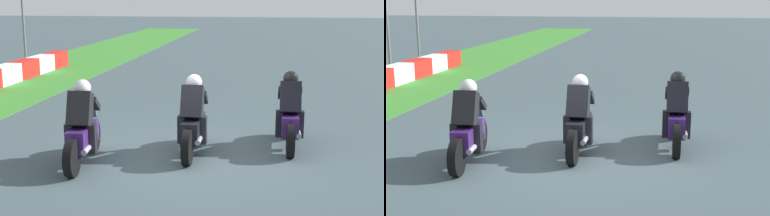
# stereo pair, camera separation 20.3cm
# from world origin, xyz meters

# --- Properties ---
(ground_plane) EXTENTS (120.00, 120.00, 0.00)m
(ground_plane) POSITION_xyz_m (0.00, 0.00, 0.00)
(ground_plane) COLOR #425358
(rider_lane_a) EXTENTS (2.04, 0.54, 1.51)m
(rider_lane_a) POSITION_xyz_m (0.92, -1.76, 0.62)
(rider_lane_a) COLOR black
(rider_lane_a) RESTS_ON ground_plane
(rider_lane_b) EXTENTS (2.04, 0.54, 1.51)m
(rider_lane_b) POSITION_xyz_m (0.19, 0.04, 0.62)
(rider_lane_b) COLOR black
(rider_lane_b) RESTS_ON ground_plane
(rider_lane_c) EXTENTS (2.04, 0.56, 1.51)m
(rider_lane_c) POSITION_xyz_m (-0.71, 1.89, 0.62)
(rider_lane_c) COLOR black
(rider_lane_c) RESTS_ON ground_plane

